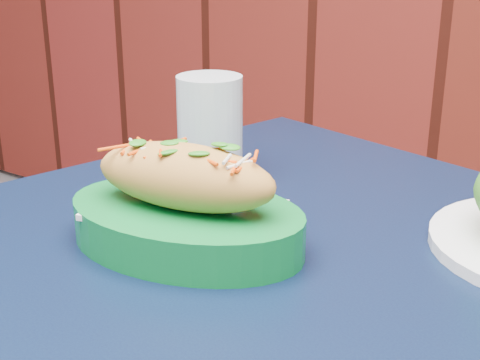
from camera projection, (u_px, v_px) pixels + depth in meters
The scene contains 2 objects.
banh_mi_basket at pixel (185, 206), 0.65m from camera, with size 0.27×0.20×0.11m.
water_glass at pixel (210, 129), 0.82m from camera, with size 0.08×0.08×0.13m, color silver.
Camera 1 is at (0.56, 1.19, 1.04)m, focal length 50.00 mm.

